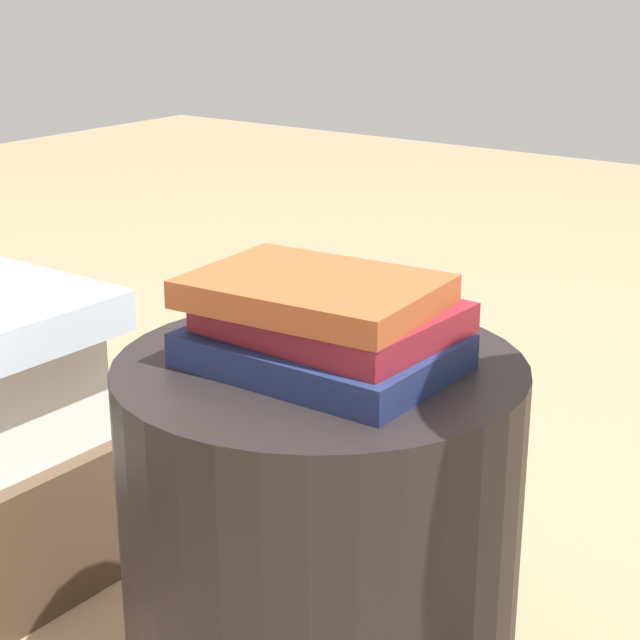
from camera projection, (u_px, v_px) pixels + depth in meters
side_table at (320, 548)px, 1.27m from camera, size 0.47×0.47×0.48m
book_navy at (322, 351)px, 1.18m from camera, size 0.29×0.20×0.04m
book_maroon at (333, 317)px, 1.18m from camera, size 0.27×0.21×0.03m
book_rust at (317, 292)px, 1.16m from camera, size 0.28×0.21×0.03m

